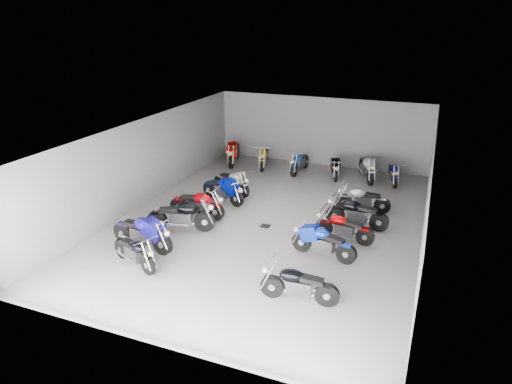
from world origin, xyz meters
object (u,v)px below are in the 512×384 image
(motorcycle_left_b, at_px, (143,233))
(motorcycle_back_a, at_px, (234,152))
(motorcycle_right_a, at_px, (298,284))
(motorcycle_right_d, at_px, (343,227))
(motorcycle_right_f, at_px, (362,199))
(motorcycle_left_f, at_px, (232,182))
(motorcycle_left_d, at_px, (198,204))
(motorcycle_left_e, at_px, (223,190))
(motorcycle_back_b, at_px, (264,157))
(motorcycle_back_d, at_px, (334,167))
(drain_grate, at_px, (265,226))
(motorcycle_left_c, at_px, (181,216))
(motorcycle_back_f, at_px, (393,173))
(motorcycle_back_e, at_px, (367,168))
(motorcycle_left_a, at_px, (135,252))
(motorcycle_right_e, at_px, (356,213))
(motorcycle_back_c, at_px, (300,162))
(motorcycle_right_c, at_px, (323,242))

(motorcycle_left_b, height_order, motorcycle_back_a, motorcycle_back_a)
(motorcycle_right_a, distance_m, motorcycle_right_d, 3.70)
(motorcycle_right_f, bearing_deg, motorcycle_left_f, 83.79)
(motorcycle_left_d, bearing_deg, motorcycle_left_e, 171.82)
(motorcycle_right_a, relative_size, motorcycle_right_f, 1.02)
(motorcycle_back_b, relative_size, motorcycle_back_d, 1.09)
(drain_grate, height_order, motorcycle_back_d, motorcycle_back_d)
(motorcycle_left_c, bearing_deg, motorcycle_left_d, 161.43)
(motorcycle_left_b, distance_m, motorcycle_left_c, 1.58)
(motorcycle_back_b, bearing_deg, motorcycle_back_f, 165.26)
(motorcycle_back_d, bearing_deg, motorcycle_back_e, 167.84)
(motorcycle_left_a, bearing_deg, motorcycle_right_a, 112.60)
(motorcycle_left_e, bearing_deg, motorcycle_left_f, -156.07)
(motorcycle_left_d, relative_size, motorcycle_back_d, 1.11)
(motorcycle_right_d, xyz_separation_m, motorcycle_back_d, (-1.61, 6.01, 0.01))
(motorcycle_left_d, distance_m, motorcycle_back_a, 6.42)
(motorcycle_right_e, bearing_deg, motorcycle_left_d, 104.62)
(motorcycle_left_b, relative_size, motorcycle_back_c, 1.11)
(motorcycle_left_d, bearing_deg, motorcycle_left_f, 176.10)
(motorcycle_left_d, bearing_deg, motorcycle_back_b, 178.17)
(motorcycle_right_d, bearing_deg, drain_grate, 92.33)
(motorcycle_back_d, bearing_deg, motorcycle_back_a, -20.86)
(motorcycle_back_b, xyz_separation_m, motorcycle_back_d, (3.38, -0.13, -0.03))
(motorcycle_right_d, distance_m, motorcycle_back_f, 6.17)
(drain_grate, relative_size, motorcycle_right_c, 0.16)
(motorcycle_back_b, distance_m, motorcycle_back_c, 1.79)
(motorcycle_back_c, bearing_deg, motorcycle_left_e, 73.60)
(motorcycle_left_e, distance_m, motorcycle_right_c, 5.37)
(motorcycle_back_b, bearing_deg, motorcycle_left_d, 74.23)
(motorcycle_left_c, height_order, motorcycle_left_e, motorcycle_left_c)
(motorcycle_left_d, xyz_separation_m, motorcycle_back_d, (3.53, 6.08, -0.04))
(motorcycle_right_a, xyz_separation_m, motorcycle_right_d, (0.38, 3.68, -0.02))
(motorcycle_left_b, distance_m, motorcycle_right_c, 5.43)
(motorcycle_right_d, height_order, motorcycle_right_e, motorcycle_right_e)
(motorcycle_back_d, bearing_deg, motorcycle_right_a, 78.42)
(motorcycle_right_c, distance_m, motorcycle_back_f, 7.47)
(motorcycle_right_a, bearing_deg, drain_grate, 25.82)
(motorcycle_left_c, distance_m, motorcycle_right_e, 5.82)
(motorcycle_left_e, bearing_deg, motorcycle_left_b, 11.29)
(motorcycle_back_a, bearing_deg, motorcycle_right_d, 121.69)
(motorcycle_right_a, xyz_separation_m, motorcycle_back_c, (-2.83, 9.69, 0.01))
(motorcycle_left_e, bearing_deg, motorcycle_back_b, -159.17)
(motorcycle_left_e, xyz_separation_m, motorcycle_right_a, (4.54, -5.25, -0.02))
(motorcycle_back_a, distance_m, motorcycle_back_f, 7.45)
(motorcycle_back_b, bearing_deg, motorcycle_back_e, 165.96)
(motorcycle_left_e, bearing_deg, motorcycle_back_d, 163.25)
(drain_grate, relative_size, motorcycle_right_f, 0.16)
(motorcycle_left_b, bearing_deg, motorcycle_right_e, 132.30)
(motorcycle_right_d, height_order, motorcycle_back_b, motorcycle_back_b)
(motorcycle_left_a, distance_m, motorcycle_right_e, 7.27)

